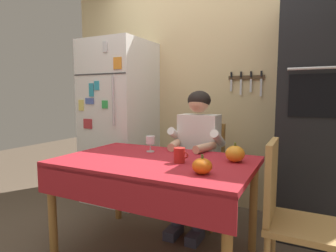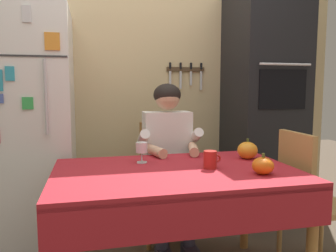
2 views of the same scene
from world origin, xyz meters
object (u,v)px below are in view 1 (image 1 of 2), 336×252
wall_oven (317,114)px  chair_right_side (288,211)px  refrigerator (120,122)px  pumpkin_medium (235,154)px  chair_behind_person (203,167)px  pumpkin_large (202,166)px  dining_table (154,171)px  seated_person (196,147)px  wine_glass (150,141)px  coffee_mug (180,155)px

wall_oven → chair_right_side: wall_oven is taller
refrigerator → pumpkin_medium: refrigerator is taller
chair_behind_person → pumpkin_large: bearing=-70.9°
wall_oven → dining_table: (-1.05, -0.92, -0.39)m
pumpkin_medium → refrigerator: bearing=155.2°
seated_person → pumpkin_medium: (0.44, -0.41, 0.06)m
wall_oven → dining_table: size_ratio=1.50×
dining_table → wine_glass: (-0.17, 0.24, 0.18)m
wall_oven → chair_right_side: (-0.15, -0.89, -0.54)m
refrigerator → coffee_mug: refrigerator is taller
refrigerator → chair_right_side: size_ratio=1.94×
dining_table → refrigerator: bearing=137.1°
refrigerator → wall_oven: bearing=1.1°
chair_behind_person → chair_right_side: bearing=-43.2°
refrigerator → coffee_mug: (1.15, -0.88, -0.11)m
refrigerator → wine_glass: bearing=-39.6°
refrigerator → wine_glass: 1.02m
pumpkin_large → pumpkin_medium: bearing=75.4°
pumpkin_large → pumpkin_medium: 0.40m
wine_glass → pumpkin_large: size_ratio=1.10×
coffee_mug → pumpkin_medium: (0.34, 0.20, 0.01)m
coffee_mug → refrigerator: bearing=142.5°
wine_glass → pumpkin_medium: 0.71m
pumpkin_large → coffee_mug: bearing=140.4°
wine_glass → pumpkin_medium: size_ratio=0.96×
dining_table → coffee_mug: coffee_mug is taller
chair_right_side → coffee_mug: size_ratio=8.73×
seated_person → chair_right_side: (0.80, -0.57, -0.23)m
wall_oven → chair_behind_person: 1.10m
pumpkin_medium → dining_table: bearing=-160.0°
refrigerator → wall_oven: size_ratio=0.86×
wall_oven → pumpkin_large: 1.30m
wine_glass → coffee_mug: bearing=-32.6°
pumpkin_medium → chair_behind_person: bearing=126.6°
dining_table → chair_behind_person: chair_behind_person is taller
wall_oven → pumpkin_large: wall_oven is taller
coffee_mug → dining_table: bearing=179.6°
refrigerator → coffee_mug: bearing=-37.5°
refrigerator → pumpkin_medium: bearing=-24.8°
dining_table → pumpkin_large: bearing=-24.0°
refrigerator → dining_table: bearing=-42.9°
seated_person → coffee_mug: bearing=-79.9°
refrigerator → chair_behind_person: 1.12m
dining_table → chair_behind_person: 0.81m
wall_oven → coffee_mug: wall_oven is taller
chair_behind_person → chair_right_side: (0.80, -0.76, 0.00)m
seated_person → pumpkin_large: 0.87m
chair_right_side → wine_glass: (-1.07, 0.20, 0.32)m
coffee_mug → pumpkin_large: (0.23, -0.19, -0.00)m
wine_glass → dining_table: bearing=-54.7°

